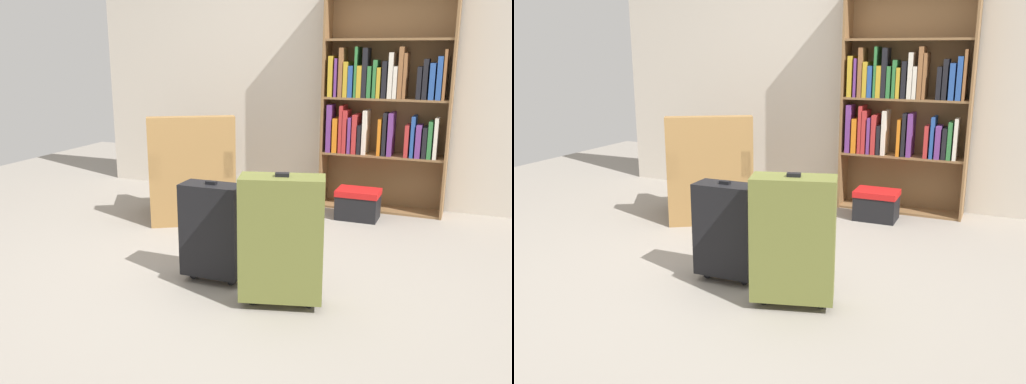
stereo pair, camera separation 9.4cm
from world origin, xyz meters
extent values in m
plane|color=gray|center=(0.00, 0.00, 0.00)|extent=(8.23, 8.23, 0.00)
cube|color=beige|center=(0.00, 2.15, 1.30)|extent=(4.70, 0.10, 2.60)
cube|color=brown|center=(0.11, 1.95, 0.99)|extent=(0.02, 0.28, 1.99)
cube|color=brown|center=(1.18, 1.95, 0.99)|extent=(0.02, 0.28, 1.99)
cube|color=brown|center=(0.65, 2.07, 0.99)|extent=(1.09, 0.02, 1.99)
cube|color=brown|center=(0.65, 1.95, 0.01)|extent=(1.05, 0.26, 0.02)
cube|color=brown|center=(0.65, 1.95, 0.51)|extent=(1.05, 0.26, 0.02)
cube|color=brown|center=(0.65, 1.95, 1.00)|extent=(1.05, 0.26, 0.02)
cube|color=brown|center=(0.65, 1.95, 1.50)|extent=(1.05, 0.26, 0.02)
cube|color=#66337F|center=(0.17, 1.90, 0.73)|extent=(0.04, 0.17, 0.43)
cube|color=orange|center=(0.23, 1.93, 0.67)|extent=(0.04, 0.23, 0.31)
cube|color=#B22D2D|center=(0.28, 1.92, 0.73)|extent=(0.03, 0.21, 0.42)
cube|color=#B22D2D|center=(0.31, 1.92, 0.71)|extent=(0.03, 0.20, 0.38)
cube|color=#66337F|center=(0.36, 1.92, 0.68)|extent=(0.03, 0.21, 0.32)
cube|color=#B22D2D|center=(0.40, 1.93, 0.69)|extent=(0.04, 0.22, 0.35)
cube|color=black|center=(0.45, 1.93, 0.65)|extent=(0.03, 0.22, 0.26)
cube|color=silver|center=(0.49, 1.93, 0.71)|extent=(0.03, 0.22, 0.39)
cube|color=orange|center=(0.62, 1.90, 0.68)|extent=(0.03, 0.17, 0.32)
cube|color=black|center=(0.66, 1.89, 0.70)|extent=(0.03, 0.15, 0.37)
cube|color=#66337F|center=(0.71, 1.93, 0.70)|extent=(0.04, 0.23, 0.37)
cube|color=#B22D2D|center=(0.85, 1.90, 0.66)|extent=(0.03, 0.17, 0.28)
cube|color=#264C99|center=(0.90, 1.93, 0.69)|extent=(0.03, 0.23, 0.35)
cube|color=#66337F|center=(0.95, 1.91, 0.66)|extent=(0.04, 0.19, 0.28)
cube|color=black|center=(1.00, 1.92, 0.65)|extent=(0.04, 0.21, 0.27)
cube|color=#2D7238|center=(1.04, 1.92, 0.67)|extent=(0.03, 0.21, 0.32)
cube|color=silver|center=(1.09, 1.90, 0.69)|extent=(0.03, 0.16, 0.35)
cube|color=gold|center=(0.17, 1.92, 1.19)|extent=(0.04, 0.21, 0.35)
cube|color=#66337F|center=(0.22, 1.90, 1.18)|extent=(0.02, 0.16, 0.33)
cube|color=brown|center=(0.26, 1.92, 1.22)|extent=(0.04, 0.20, 0.42)
cube|color=gold|center=(0.30, 1.93, 1.16)|extent=(0.04, 0.22, 0.30)
cube|color=#264C99|center=(0.35, 1.92, 1.15)|extent=(0.04, 0.20, 0.27)
cube|color=#2D7238|center=(0.39, 1.92, 1.23)|extent=(0.02, 0.21, 0.43)
cube|color=gold|center=(0.42, 1.92, 1.15)|extent=(0.04, 0.21, 0.27)
cube|color=black|center=(0.47, 1.91, 1.22)|extent=(0.04, 0.19, 0.42)
cube|color=#2D7238|center=(0.51, 1.92, 1.15)|extent=(0.03, 0.20, 0.27)
cube|color=#2D7238|center=(0.55, 1.92, 1.17)|extent=(0.03, 0.20, 0.32)
cube|color=gold|center=(0.59, 1.91, 1.14)|extent=(0.03, 0.17, 0.26)
cube|color=black|center=(0.64, 1.92, 1.17)|extent=(0.04, 0.21, 0.31)
cube|color=silver|center=(0.69, 1.93, 1.20)|extent=(0.04, 0.23, 0.38)
cube|color=silver|center=(0.73, 1.93, 1.15)|extent=(0.03, 0.22, 0.27)
cube|color=brown|center=(0.77, 1.92, 1.23)|extent=(0.04, 0.20, 0.43)
cube|color=brown|center=(0.80, 1.93, 1.20)|extent=(0.02, 0.22, 0.38)
cube|color=black|center=(0.92, 1.93, 1.15)|extent=(0.04, 0.23, 0.27)
cube|color=black|center=(0.97, 1.91, 1.18)|extent=(0.04, 0.19, 0.33)
cube|color=#264C99|center=(1.03, 1.91, 1.16)|extent=(0.04, 0.19, 0.30)
cube|color=#264C99|center=(1.08, 1.92, 1.19)|extent=(0.04, 0.20, 0.35)
cube|color=brown|center=(1.12, 1.90, 1.22)|extent=(0.02, 0.16, 0.41)
cube|color=olive|center=(-0.87, 1.17, 0.20)|extent=(0.96, 0.96, 0.40)
cube|color=tan|center=(-0.87, 1.17, 0.44)|extent=(0.73, 0.75, 0.08)
cube|color=olive|center=(-0.72, 0.92, 0.65)|extent=(0.66, 0.46, 0.50)
cube|color=olive|center=(-0.61, 1.32, 0.51)|extent=(0.45, 0.65, 0.22)
cube|color=olive|center=(-1.13, 1.01, 0.51)|extent=(0.45, 0.65, 0.22)
cylinder|color=red|center=(-0.39, 1.06, 0.05)|extent=(0.08, 0.08, 0.10)
torus|color=red|center=(-0.34, 1.06, 0.05)|extent=(0.06, 0.01, 0.06)
cube|color=black|center=(0.51, 1.60, 0.11)|extent=(0.35, 0.26, 0.23)
cube|color=red|center=(0.51, 1.60, 0.23)|extent=(0.36, 0.27, 0.05)
cube|color=brown|center=(0.45, -0.21, 0.40)|extent=(0.50, 0.32, 0.70)
cube|color=black|center=(0.45, -0.21, 0.76)|extent=(0.08, 0.06, 0.02)
cylinder|color=black|center=(0.30, -0.26, 0.03)|extent=(0.06, 0.06, 0.05)
cylinder|color=black|center=(0.61, -0.17, 0.03)|extent=(0.06, 0.06, 0.05)
cube|color=black|center=(-0.05, -0.06, 0.34)|extent=(0.38, 0.19, 0.58)
cube|color=black|center=(-0.05, -0.06, 0.64)|extent=(0.07, 0.04, 0.02)
cylinder|color=black|center=(-0.18, -0.06, 0.03)|extent=(0.05, 0.05, 0.05)
cylinder|color=black|center=(0.08, -0.06, 0.03)|extent=(0.05, 0.05, 0.05)
camera|label=1|loc=(1.40, -2.90, 1.41)|focal=38.11mm
camera|label=2|loc=(1.48, -2.86, 1.41)|focal=38.11mm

